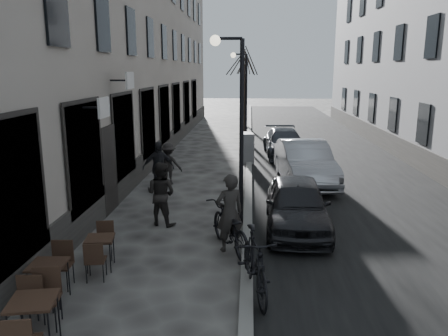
# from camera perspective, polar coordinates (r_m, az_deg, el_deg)

# --- Properties ---
(road) EXTENTS (7.30, 60.00, 0.00)m
(road) POSITION_cam_1_polar(r_m,az_deg,el_deg) (22.37, 12.69, 1.57)
(road) COLOR black
(road) RESTS_ON ground
(kerb) EXTENTS (0.25, 60.00, 0.12)m
(kerb) POSITION_cam_1_polar(r_m,az_deg,el_deg) (22.06, 3.30, 1.87)
(kerb) COLOR slate
(kerb) RESTS_ON ground
(streetlamp_near) EXTENTS (0.90, 0.28, 5.09)m
(streetlamp_near) POSITION_cam_1_polar(r_m,az_deg,el_deg) (11.72, 1.48, 7.56)
(streetlamp_near) COLOR black
(streetlamp_near) RESTS_ON ground
(streetlamp_far) EXTENTS (0.90, 0.28, 5.09)m
(streetlamp_far) POSITION_cam_1_polar(r_m,az_deg,el_deg) (23.69, 2.49, 10.18)
(streetlamp_far) COLOR black
(streetlamp_far) RESTS_ON ground
(tree_near) EXTENTS (2.40, 2.40, 5.70)m
(tree_near) POSITION_cam_1_polar(r_m,az_deg,el_deg) (26.67, 2.80, 13.69)
(tree_near) COLOR black
(tree_near) RESTS_ON ground
(tree_far) EXTENTS (2.40, 2.40, 5.70)m
(tree_far) POSITION_cam_1_polar(r_m,az_deg,el_deg) (32.67, 2.93, 13.52)
(tree_far) COLOR black
(tree_far) RESTS_ON ground
(bistro_set_a) EXTENTS (0.79, 1.72, 0.98)m
(bistro_set_a) POSITION_cam_1_polar(r_m,az_deg,el_deg) (7.60, -23.54, -17.66)
(bistro_set_a) COLOR black
(bistro_set_a) RESTS_ON ground
(bistro_set_b) EXTENTS (0.67, 1.57, 0.92)m
(bistro_set_b) POSITION_cam_1_polar(r_m,az_deg,el_deg) (8.86, -21.90, -13.28)
(bistro_set_b) COLOR black
(bistro_set_b) RESTS_ON ground
(bistro_set_c) EXTENTS (0.66, 1.46, 0.84)m
(bistro_set_c) POSITION_cam_1_polar(r_m,az_deg,el_deg) (9.92, -15.85, -10.22)
(bistro_set_c) COLOR black
(bistro_set_c) RESTS_ON ground
(utility_cabinet) EXTENTS (0.67, 1.00, 1.38)m
(utility_cabinet) POSITION_cam_1_polar(r_m,az_deg,el_deg) (20.16, 3.02, 2.65)
(utility_cabinet) COLOR slate
(utility_cabinet) RESTS_ON ground
(bicycle) EXTENTS (1.58, 2.29, 1.14)m
(bicycle) POSITION_cam_1_polar(r_m,az_deg,el_deg) (10.41, 0.72, -7.77)
(bicycle) COLOR black
(bicycle) RESTS_ON ground
(cyclist_rider) EXTENTS (0.80, 0.69, 1.87)m
(cyclist_rider) POSITION_cam_1_polar(r_m,az_deg,el_deg) (10.29, 0.73, -5.87)
(cyclist_rider) COLOR black
(cyclist_rider) RESTS_ON ground
(pedestrian_near) EXTENTS (1.04, 0.93, 1.78)m
(pedestrian_near) POSITION_cam_1_polar(r_m,az_deg,el_deg) (12.14, -8.24, -3.32)
(pedestrian_near) COLOR black
(pedestrian_near) RESTS_ON ground
(pedestrian_mid) EXTENTS (1.05, 0.66, 1.56)m
(pedestrian_mid) POSITION_cam_1_polar(r_m,az_deg,el_deg) (16.39, -7.26, 0.54)
(pedestrian_mid) COLOR black
(pedestrian_mid) RESTS_ON ground
(pedestrian_far) EXTENTS (1.16, 0.75, 1.84)m
(pedestrian_far) POSITION_cam_1_polar(r_m,az_deg,el_deg) (15.13, -8.57, 0.00)
(pedestrian_far) COLOR black
(pedestrian_far) RESTS_ON ground
(car_near) EXTENTS (1.79, 4.13, 1.39)m
(car_near) POSITION_cam_1_polar(r_m,az_deg,el_deg) (11.87, 9.47, -4.70)
(car_near) COLOR black
(car_near) RESTS_ON ground
(car_mid) EXTENTS (2.09, 4.96, 1.59)m
(car_mid) POSITION_cam_1_polar(r_m,az_deg,el_deg) (16.71, 10.48, 0.71)
(car_mid) COLOR #96989E
(car_mid) RESTS_ON ground
(car_far) EXTENTS (2.10, 4.69, 1.34)m
(car_far) POSITION_cam_1_polar(r_m,az_deg,el_deg) (21.80, 7.90, 3.26)
(car_far) COLOR #34373E
(car_far) RESTS_ON ground
(moped) EXTENTS (0.99, 2.20, 1.28)m
(moped) POSITION_cam_1_polar(r_m,az_deg,el_deg) (8.46, 4.05, -12.33)
(moped) COLOR black
(moped) RESTS_ON ground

